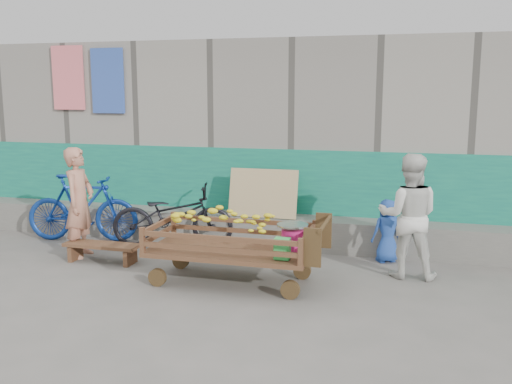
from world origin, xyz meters
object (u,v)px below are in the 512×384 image
(bench, at_px, (102,249))
(bicycle_dark, at_px, (173,216))
(banana_cart, at_px, (228,233))
(vendor_man, at_px, (79,202))
(bicycle_blue, at_px, (82,208))
(child, at_px, (387,231))
(woman, at_px, (409,216))

(bench, bearing_deg, bicycle_dark, 57.80)
(bench, bearing_deg, banana_cart, -10.04)
(bench, relative_size, vendor_man, 0.68)
(banana_cart, relative_size, vendor_man, 1.38)
(bench, xyz_separation_m, bicycle_blue, (-0.85, 0.91, 0.32))
(bicycle_blue, bearing_deg, bicycle_dark, -99.19)
(bench, xyz_separation_m, bicycle_dark, (0.60, 0.96, 0.27))
(banana_cart, distance_m, bench, 1.94)
(child, bearing_deg, bicycle_dark, -29.73)
(woman, bearing_deg, bicycle_blue, -6.49)
(vendor_man, height_order, child, vendor_man)
(bicycle_dark, bearing_deg, banana_cart, -150.54)
(banana_cart, xyz_separation_m, vendor_man, (-2.29, 0.52, 0.15))
(bicycle_blue, bearing_deg, banana_cart, -125.68)
(woman, height_order, bicycle_blue, woman)
(bench, relative_size, bicycle_blue, 0.60)
(banana_cart, relative_size, bench, 2.04)
(vendor_man, xyz_separation_m, woman, (4.32, 0.28, 0.01))
(bicycle_blue, bearing_deg, bench, -148.13)
(vendor_man, bearing_deg, child, -82.56)
(banana_cart, bearing_deg, bicycle_dark, 134.47)
(woman, bearing_deg, vendor_man, 2.50)
(banana_cart, relative_size, bicycle_blue, 1.22)
(child, xyz_separation_m, bicycle_dark, (-3.03, -0.07, 0.04))
(bench, bearing_deg, woman, 6.83)
(child, bearing_deg, vendor_man, -19.37)
(child, distance_m, bicycle_dark, 3.03)
(bicycle_dark, bearing_deg, vendor_man, 111.80)
(bench, relative_size, child, 1.20)
(banana_cart, bearing_deg, bench, 169.96)
(banana_cart, distance_m, woman, 2.19)
(bench, distance_m, bicycle_blue, 1.28)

